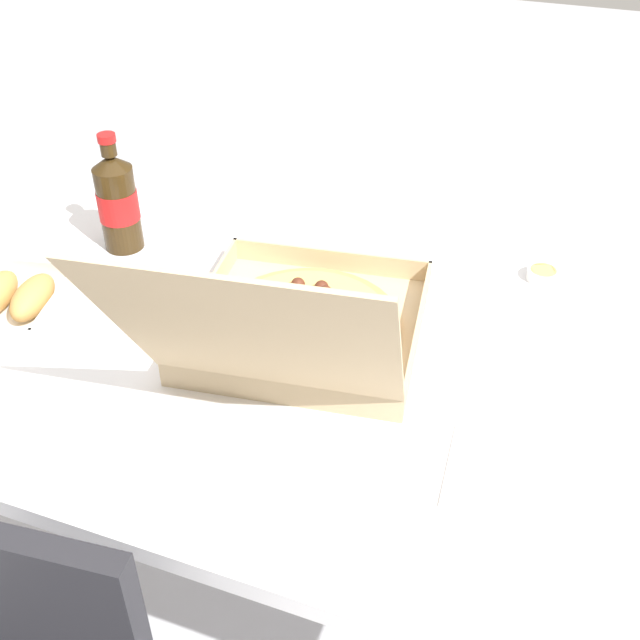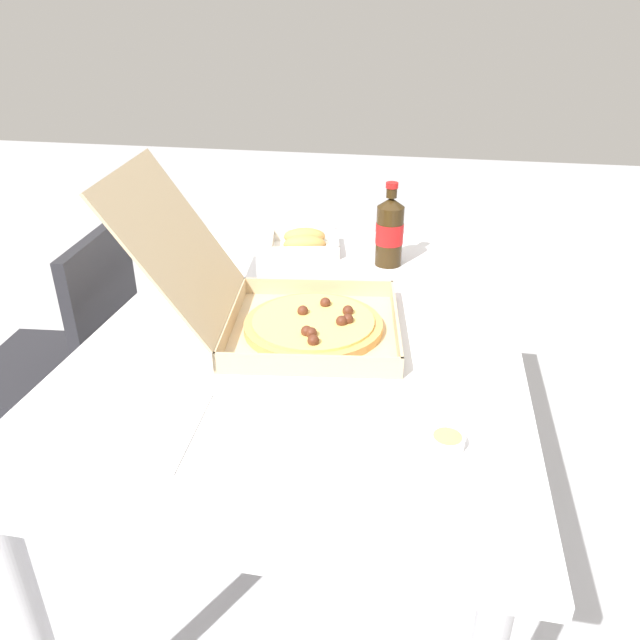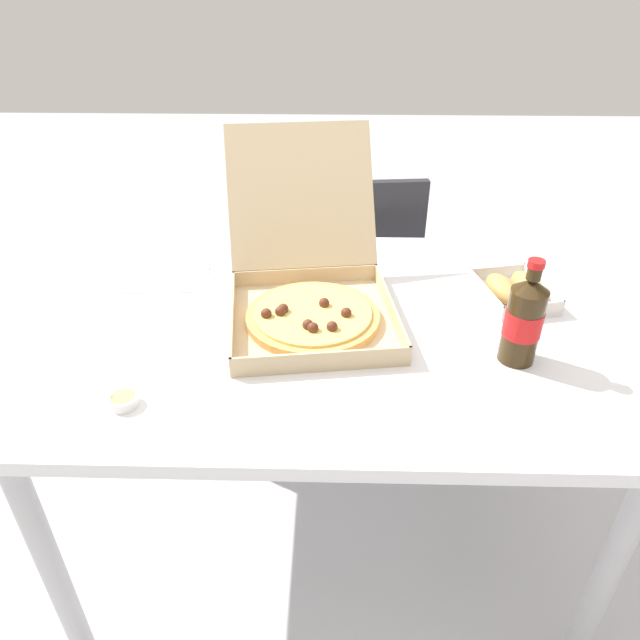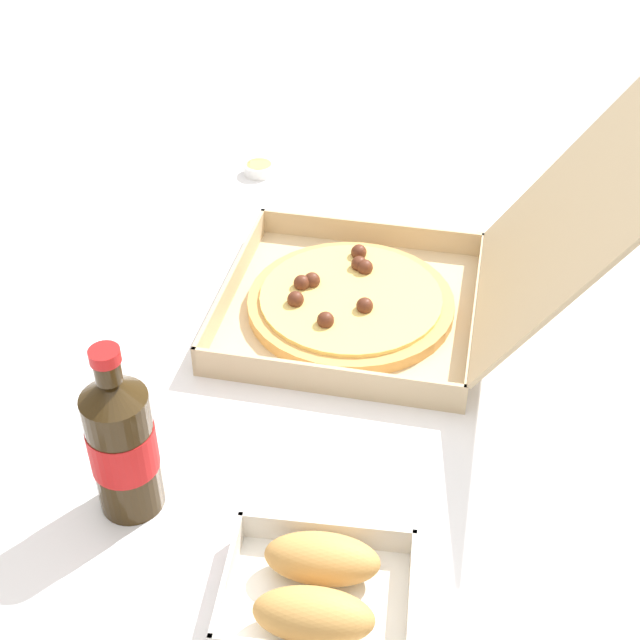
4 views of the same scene
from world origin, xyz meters
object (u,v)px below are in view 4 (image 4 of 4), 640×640
cola_bottle (122,443)px  dipping_sauce_cup (259,168)px  paper_menu (529,206)px  pizza_box_open (388,288)px  bread_side_box (318,589)px

cola_bottle → dipping_sauce_cup: (-0.75, -0.16, -0.08)m
paper_menu → pizza_box_open: bearing=-25.2°
paper_menu → dipping_sauce_cup: bearing=-88.4°
paper_menu → dipping_sauce_cup: 0.48m
bread_side_box → cola_bottle: (-0.06, -0.24, 0.07)m
cola_bottle → paper_menu: (-0.80, 0.32, -0.09)m
paper_menu → dipping_sauce_cup: (0.05, -0.48, 0.01)m
bread_side_box → dipping_sauce_cup: bread_side_box is taller
bread_side_box → cola_bottle: cola_bottle is taller
pizza_box_open → paper_menu: (-0.37, 0.15, -0.05)m
paper_menu → dipping_sauce_cup: size_ratio=3.75×
paper_menu → cola_bottle: bearing=-25.8°
bread_side_box → pizza_box_open: bearing=-172.1°
bread_side_box → paper_menu: bread_side_box is taller
pizza_box_open → paper_menu: bearing=158.7°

